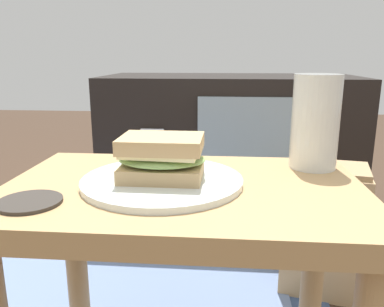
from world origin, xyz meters
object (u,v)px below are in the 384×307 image
Objects in this scene: paper_bag at (322,231)px; beer_glass at (315,124)px; coaster at (30,202)px; plate at (162,181)px; tv_cabinet at (229,149)px; sandwich_front at (162,157)px.

beer_glass is at bearing -109.71° from paper_bag.
plate is at bearing 30.59° from coaster.
paper_bag is at bearing 50.24° from plate.
beer_glass is (0.14, -0.83, 0.25)m from tv_cabinet.
plate is 0.67× the size of paper_bag.
tv_cabinet is 0.88m from beer_glass.
sandwich_front is 0.28m from beer_glass.
sandwich_front is at bearing -155.39° from beer_glass.
coaster is (-0.17, -0.10, -0.04)m from sandwich_front.
plate is 0.29m from beer_glass.
tv_cabinet reaches higher than paper_bag.
coaster is 0.81m from paper_bag.
plate is 1.85× the size of sandwich_front.
plate reaches higher than paper_bag.
paper_bag is at bearing 50.24° from sandwich_front.
tv_cabinet is 3.82× the size of plate.
plate is at bearing -155.39° from beer_glass.
beer_glass reaches higher than sandwich_front.
tv_cabinet is at bearing 83.21° from plate.
paper_bag is (0.37, 0.45, -0.32)m from sandwich_front.
beer_glass is (0.25, 0.12, 0.07)m from plate.
tv_cabinet is at bearing 75.07° from coaster.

